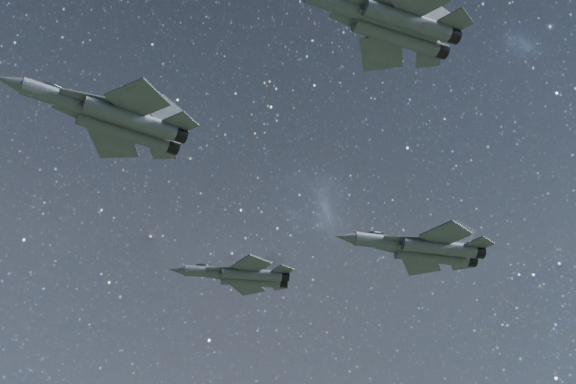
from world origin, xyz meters
name	(u,v)px	position (x,y,z in m)	size (l,w,h in m)	color
jet_lead	(113,117)	(-22.02, -6.14, 141.40)	(16.54, 11.72, 4.20)	#383F46
jet_left	(241,275)	(0.71, 19.82, 143.90)	(15.93, 10.66, 4.03)	#383F46
jet_right	(388,22)	(-5.15, -22.86, 144.67)	(15.38, 10.82, 3.89)	#383F46
jet_slot	(423,248)	(18.97, 5.81, 145.30)	(19.73, 13.45, 4.96)	#383F46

